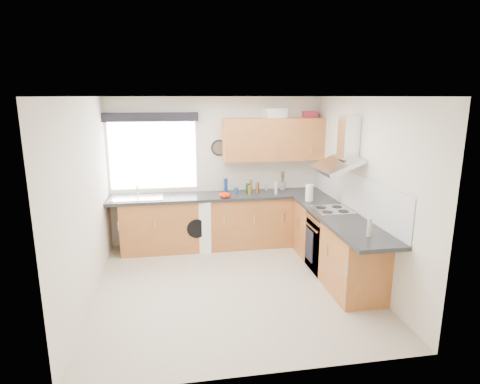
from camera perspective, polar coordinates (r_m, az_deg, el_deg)
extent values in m
plane|color=beige|center=(5.58, -1.12, -13.22)|extent=(3.60, 3.60, 0.00)
cube|color=white|center=(4.98, -1.25, 13.42)|extent=(3.60, 3.60, 0.02)
cube|color=silver|center=(6.88, -3.37, 2.95)|extent=(3.60, 0.02, 2.50)
cube|color=silver|center=(3.45, 3.22, -7.88)|extent=(3.60, 0.02, 2.50)
cube|color=silver|center=(5.20, -21.21, -1.42)|extent=(0.02, 3.60, 2.50)
cube|color=silver|center=(5.68, 17.10, 0.10)|extent=(0.02, 3.60, 2.50)
cube|color=white|center=(6.79, -12.26, 5.10)|extent=(1.40, 0.02, 1.10)
cube|color=black|center=(6.65, -12.57, 10.36)|extent=(1.50, 0.18, 0.14)
cube|color=white|center=(5.95, 15.70, 0.10)|extent=(0.01, 3.00, 0.54)
cube|color=#9C5829|center=(6.79, -3.85, -4.33)|extent=(3.00, 0.58, 0.86)
cube|color=#9C5829|center=(7.11, 9.12, -3.66)|extent=(0.60, 0.60, 0.86)
cube|color=#9C5829|center=(5.92, 13.37, -7.41)|extent=(0.58, 2.10, 0.86)
cube|color=black|center=(6.67, -3.04, -0.60)|extent=(3.60, 0.62, 0.05)
cube|color=black|center=(5.64, 14.11, -3.62)|extent=(0.62, 2.42, 0.05)
cube|color=black|center=(6.05, 12.74, -6.97)|extent=(0.56, 0.58, 0.85)
cube|color=silver|center=(5.90, 12.98, -2.49)|extent=(0.52, 0.52, 0.01)
cube|color=#9C5829|center=(6.80, 4.78, 7.48)|extent=(1.70, 0.35, 0.70)
cube|color=white|center=(6.78, -6.33, -4.40)|extent=(0.70, 0.68, 0.86)
cylinder|color=black|center=(6.81, -2.98, 6.28)|extent=(0.27, 0.04, 0.27)
cube|color=white|center=(6.87, 4.82, 11.13)|extent=(0.44, 0.37, 0.16)
cube|color=#BE2A3C|center=(7.05, 9.88, 10.84)|extent=(0.26, 0.23, 0.11)
cylinder|color=gray|center=(7.06, 6.08, 0.89)|extent=(0.10, 0.10, 0.13)
cylinder|color=white|center=(6.33, 9.82, -0.09)|extent=(0.14, 0.14, 0.26)
cylinder|color=navy|center=(6.73, -0.55, 0.21)|extent=(0.08, 0.08, 0.10)
cylinder|color=navy|center=(6.82, -2.05, 0.95)|extent=(0.06, 0.06, 0.23)
cylinder|color=brown|center=(6.78, 1.55, 0.82)|extent=(0.05, 0.05, 0.22)
cylinder|color=#9E9487|center=(6.96, 3.76, 0.66)|extent=(0.04, 0.04, 0.11)
cylinder|color=#BDAFA1|center=(6.69, 5.15, 0.57)|extent=(0.05, 0.05, 0.21)
cylinder|color=olive|center=(6.64, 1.36, 0.25)|extent=(0.04, 0.04, 0.15)
cylinder|color=#51251D|center=(6.87, 2.49, 0.67)|extent=(0.06, 0.06, 0.15)
cylinder|color=brown|center=(6.73, 2.46, 0.63)|extent=(0.04, 0.04, 0.20)
cylinder|color=#18451B|center=(6.76, 1.09, 0.54)|extent=(0.07, 0.07, 0.16)
cylinder|color=#BBB49F|center=(4.90, 17.92, -4.82)|extent=(0.05, 0.05, 0.22)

